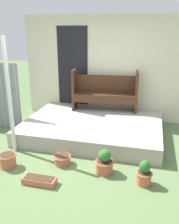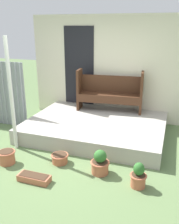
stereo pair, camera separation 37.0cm
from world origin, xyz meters
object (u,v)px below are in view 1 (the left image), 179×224
object	(u,v)px
bench	(105,90)
flower_pot_middle	(62,159)
support_post	(9,97)
flower_pot_far_right	(144,174)
planter_box_rect	(39,181)
flower_pot_left	(8,160)
flower_pot_right	(104,163)

from	to	relation	value
bench	flower_pot_middle	xyz separation A→B (m)	(-0.32, -2.23, -0.73)
flower_pot_middle	support_post	bearing A→B (deg)	166.85
bench	flower_pot_far_right	xyz separation A→B (m)	(1.11, -2.48, -0.64)
support_post	bench	world-z (taller)	support_post
bench	planter_box_rect	distance (m)	3.01
flower_pot_left	flower_pot_right	bearing A→B (deg)	8.30
flower_pot_right	flower_pot_far_right	xyz separation A→B (m)	(0.65, -0.17, -0.01)
flower_pot_left	planter_box_rect	xyz separation A→B (m)	(0.74, -0.32, -0.08)
bench	planter_box_rect	bearing A→B (deg)	-105.02
support_post	flower_pot_middle	size ratio (longest dim) A/B	6.85
flower_pot_middle	flower_pot_left	bearing A→B (deg)	-159.65
bench	flower_pot_far_right	world-z (taller)	bench
flower_pot_left	flower_pot_middle	distance (m)	0.94
bench	flower_pot_middle	bearing A→B (deg)	-104.07
flower_pot_far_right	planter_box_rect	size ratio (longest dim) A/B	0.78
support_post	flower_pot_right	bearing A→B (deg)	-10.31
support_post	flower_pot_right	size ratio (longest dim) A/B	5.15
flower_pot_left	flower_pot_middle	world-z (taller)	flower_pot_left
bench	flower_pot_right	size ratio (longest dim) A/B	3.84
flower_pot_middle	flower_pot_far_right	xyz separation A→B (m)	(1.43, -0.25, 0.08)
flower_pot_left	planter_box_rect	bearing A→B (deg)	-23.45
flower_pot_left	flower_pot_right	distance (m)	1.67
flower_pot_right	bench	bearing A→B (deg)	101.16
flower_pot_left	flower_pot_far_right	size ratio (longest dim) A/B	0.77
flower_pot_far_right	flower_pot_right	bearing A→B (deg)	165.79
support_post	flower_pot_left	bearing A→B (deg)	-70.08
support_post	bench	xyz separation A→B (m)	(1.41, 1.98, -0.27)
flower_pot_left	flower_pot_far_right	bearing A→B (deg)	1.87
support_post	flower_pot_right	world-z (taller)	support_post
planter_box_rect	flower_pot_far_right	bearing A→B (deg)	14.12
bench	flower_pot_left	distance (m)	2.90
bench	flower_pot_middle	world-z (taller)	bench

